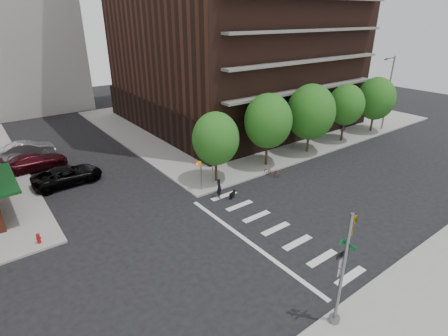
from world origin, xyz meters
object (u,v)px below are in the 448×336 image
(fire_hydrant, at_px, (38,238))
(parked_car_black, at_px, (68,175))
(parked_car_maroon, at_px, (35,162))
(scooter, at_px, (272,172))
(traffic_signal, at_px, (341,279))
(dog_walker, at_px, (219,188))
(parked_car_silver, at_px, (27,149))
(pedestrian_far, at_px, (344,123))

(fire_hydrant, distance_m, parked_car_black, 9.09)
(parked_car_black, relative_size, parked_car_maroon, 1.01)
(parked_car_maroon, height_order, scooter, parked_car_maroon)
(traffic_signal, xyz_separation_m, dog_walker, (2.98, 13.49, -1.85))
(traffic_signal, bearing_deg, parked_car_maroon, 105.16)
(scooter, relative_size, dog_walker, 0.92)
(fire_hydrant, height_order, parked_car_silver, parked_car_silver)
(parked_car_maroon, relative_size, pedestrian_far, 3.21)
(parked_car_silver, bearing_deg, scooter, -135.64)
(parked_car_black, xyz_separation_m, parked_car_maroon, (-1.65, 5.06, 0.02))
(parked_car_black, height_order, dog_walker, dog_walker)
(fire_hydrant, height_order, parked_car_maroon, parked_car_maroon)
(parked_car_silver, distance_m, dog_walker, 21.84)
(pedestrian_far, bearing_deg, scooter, -53.39)
(parked_car_maroon, relative_size, parked_car_silver, 1.11)
(parked_car_maroon, bearing_deg, scooter, -134.84)
(parked_car_maroon, xyz_separation_m, pedestrian_far, (33.93, -10.18, 0.21))
(traffic_signal, bearing_deg, parked_car_black, 104.52)
(parked_car_black, xyz_separation_m, parked_car_silver, (-1.65, 9.05, 0.04))
(parked_car_black, bearing_deg, scooter, -123.63)
(scooter, bearing_deg, parked_car_black, 130.68)
(parked_car_black, relative_size, scooter, 3.66)
(scooter, distance_m, dog_walker, 6.39)
(scooter, xyz_separation_m, pedestrian_far, (16.86, 4.36, 0.62))
(scooter, bearing_deg, dog_walker, 166.77)
(fire_hydrant, bearing_deg, pedestrian_far, 4.83)
(scooter, height_order, dog_walker, dog_walker)
(parked_car_silver, bearing_deg, parked_car_black, -167.95)
(parked_car_silver, height_order, scooter, parked_car_silver)
(traffic_signal, height_order, dog_walker, traffic_signal)
(fire_hydrant, relative_size, parked_car_silver, 0.14)
(fire_hydrant, xyz_separation_m, scooter, (19.37, -1.30, -0.14))
(traffic_signal, relative_size, parked_car_black, 1.05)
(parked_car_silver, xyz_separation_m, pedestrian_far, (33.93, -14.17, 0.19))
(parked_car_black, distance_m, pedestrian_far, 32.68)
(fire_hydrant, bearing_deg, parked_car_black, 64.22)
(fire_hydrant, relative_size, scooter, 0.47)
(parked_car_black, distance_m, dog_walker, 13.48)
(parked_car_maroon, height_order, parked_car_silver, parked_car_silver)
(traffic_signal, height_order, parked_car_maroon, traffic_signal)
(parked_car_black, relative_size, pedestrian_far, 3.25)
(fire_hydrant, distance_m, parked_car_maroon, 13.44)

